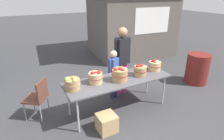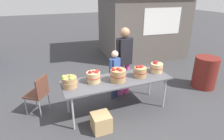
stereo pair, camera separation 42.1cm
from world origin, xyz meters
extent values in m
plane|color=#38383A|center=(0.00, 0.00, 0.00)|extent=(40.00, 40.00, 0.00)
cube|color=#4C4C51|center=(0.00, 0.00, 0.73)|extent=(2.30, 0.76, 0.03)
cylinder|color=#B2B2B7|center=(-1.03, -0.30, 0.36)|extent=(0.04, 0.04, 0.72)
cylinder|color=#B2B2B7|center=(1.03, -0.30, 0.36)|extent=(0.04, 0.04, 0.72)
cylinder|color=#B2B2B7|center=(-1.03, 0.30, 0.36)|extent=(0.04, 0.04, 0.72)
cylinder|color=#B2B2B7|center=(1.03, 0.30, 0.36)|extent=(0.04, 0.04, 0.72)
cylinder|color=#A87F51|center=(-0.99, 0.03, 0.86)|extent=(0.28, 0.28, 0.21)
torus|color=#A87F51|center=(-0.99, 0.03, 0.87)|extent=(0.30, 0.30, 0.01)
sphere|color=#9EC647|center=(-1.08, 0.05, 0.98)|extent=(0.07, 0.07, 0.07)
sphere|color=#9EC647|center=(-0.97, -0.07, 0.97)|extent=(0.08, 0.08, 0.08)
sphere|color=#9EC647|center=(-0.96, 0.07, 0.96)|extent=(0.07, 0.07, 0.07)
sphere|color=#8CB738|center=(-0.96, 0.03, 0.98)|extent=(0.07, 0.07, 0.07)
sphere|color=#7AA833|center=(-0.95, 0.06, 0.97)|extent=(0.07, 0.07, 0.07)
sphere|color=#7AA833|center=(-1.10, 0.03, 0.98)|extent=(0.07, 0.07, 0.07)
cylinder|color=tan|center=(-0.50, 0.08, 0.86)|extent=(0.28, 0.28, 0.22)
torus|color=maroon|center=(-0.50, 0.08, 0.87)|extent=(0.30, 0.30, 0.01)
sphere|color=maroon|center=(-0.57, 0.06, 0.98)|extent=(0.07, 0.07, 0.07)
sphere|color=#B22319|center=(-0.45, 0.02, 0.98)|extent=(0.07, 0.07, 0.07)
sphere|color=maroon|center=(-0.41, 0.08, 0.98)|extent=(0.08, 0.08, 0.08)
sphere|color=maroon|center=(-0.49, 0.09, 0.96)|extent=(0.06, 0.06, 0.06)
cylinder|color=#A87F51|center=(-0.01, -0.06, 0.88)|extent=(0.32, 0.32, 0.25)
torus|color=maroon|center=(-0.01, -0.06, 0.89)|extent=(0.34, 0.34, 0.01)
sphere|color=#B22319|center=(-0.01, -0.06, 1.01)|extent=(0.08, 0.08, 0.08)
sphere|color=#B22319|center=(-0.11, -0.07, 1.02)|extent=(0.07, 0.07, 0.07)
sphere|color=maroon|center=(0.01, -0.14, 1.00)|extent=(0.08, 0.08, 0.08)
sphere|color=#B22319|center=(-0.10, 0.02, 1.00)|extent=(0.08, 0.08, 0.08)
sphere|color=maroon|center=(-0.01, -0.08, 1.00)|extent=(0.08, 0.08, 0.08)
sphere|color=#B22319|center=(-0.01, -0.08, 1.00)|extent=(0.06, 0.06, 0.06)
sphere|color=#B22319|center=(-0.03, -0.05, 1.00)|extent=(0.07, 0.07, 0.07)
cylinder|color=#A87F51|center=(0.51, -0.05, 0.86)|extent=(0.27, 0.27, 0.21)
torus|color=maroon|center=(0.51, -0.05, 0.87)|extent=(0.29, 0.29, 0.01)
sphere|color=#B22319|center=(0.45, -0.04, 0.98)|extent=(0.07, 0.07, 0.07)
sphere|color=maroon|center=(0.52, -0.06, 0.96)|extent=(0.06, 0.06, 0.06)
sphere|color=#B22319|center=(0.56, -0.03, 0.97)|extent=(0.07, 0.07, 0.07)
sphere|color=maroon|center=(0.55, 0.04, 0.95)|extent=(0.06, 0.06, 0.06)
cylinder|color=tan|center=(0.99, 0.03, 0.86)|extent=(0.27, 0.27, 0.21)
torus|color=maroon|center=(0.99, 0.03, 0.87)|extent=(0.29, 0.29, 0.01)
sphere|color=maroon|center=(0.95, 0.05, 0.98)|extent=(0.07, 0.07, 0.07)
sphere|color=maroon|center=(0.95, 0.00, 0.95)|extent=(0.07, 0.07, 0.07)
sphere|color=#B22319|center=(1.05, 0.12, 0.96)|extent=(0.07, 0.07, 0.07)
sphere|color=#B22319|center=(1.04, 0.10, 0.96)|extent=(0.07, 0.07, 0.07)
sphere|color=#B22319|center=(0.94, 0.07, 0.96)|extent=(0.07, 0.07, 0.07)
cylinder|color=#CC3F8C|center=(0.53, 0.61, 0.42)|extent=(0.12, 0.12, 0.84)
cylinder|color=#CC3F8C|center=(0.36, 0.60, 0.42)|extent=(0.12, 0.12, 0.84)
cube|color=black|center=(0.45, 0.61, 1.15)|extent=(0.33, 0.25, 0.63)
sphere|color=#936B4C|center=(0.45, 0.61, 1.60)|extent=(0.23, 0.23, 0.23)
cylinder|color=black|center=(0.63, 0.62, 1.18)|extent=(0.09, 0.09, 0.56)
cylinder|color=black|center=(0.26, 0.59, 1.18)|extent=(0.09, 0.09, 0.56)
cylinder|color=#262D4C|center=(0.21, 0.53, 0.30)|extent=(0.09, 0.09, 0.60)
cylinder|color=#262D4C|center=(0.10, 0.48, 0.30)|extent=(0.09, 0.09, 0.60)
cube|color=#334C8C|center=(0.15, 0.51, 0.82)|extent=(0.27, 0.24, 0.45)
sphere|color=beige|center=(0.15, 0.51, 1.14)|extent=(0.16, 0.16, 0.16)
cylinder|color=#334C8C|center=(0.27, 0.56, 0.85)|extent=(0.06, 0.06, 0.40)
cylinder|color=#334C8C|center=(0.04, 0.45, 0.85)|extent=(0.06, 0.06, 0.40)
cube|color=#59514C|center=(2.56, 3.46, 1.30)|extent=(3.20, 2.66, 2.60)
cube|color=white|center=(2.67, 2.25, 1.50)|extent=(1.40, 0.16, 0.90)
cube|color=brown|center=(-1.64, 0.57, 0.44)|extent=(0.56, 0.56, 0.04)
cube|color=brown|center=(-1.49, 0.46, 0.66)|extent=(0.26, 0.34, 0.40)
cylinder|color=gray|center=(-1.68, 0.80, 0.21)|extent=(0.02, 0.02, 0.42)
cylinder|color=gray|center=(-1.88, 0.53, 0.21)|extent=(0.02, 0.02, 0.42)
cylinder|color=gray|center=(-1.40, 0.60, 0.21)|extent=(0.02, 0.02, 0.42)
cylinder|color=gray|center=(-1.60, 0.33, 0.21)|extent=(0.02, 0.02, 0.42)
cylinder|color=maroon|center=(2.67, 0.13, 0.43)|extent=(0.62, 0.62, 0.86)
cube|color=tan|center=(-0.55, -0.51, 0.17)|extent=(0.35, 0.35, 0.35)
camera|label=1|loc=(-1.84, -3.12, 2.48)|focal=30.35mm
camera|label=2|loc=(-1.45, -3.30, 2.48)|focal=30.35mm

